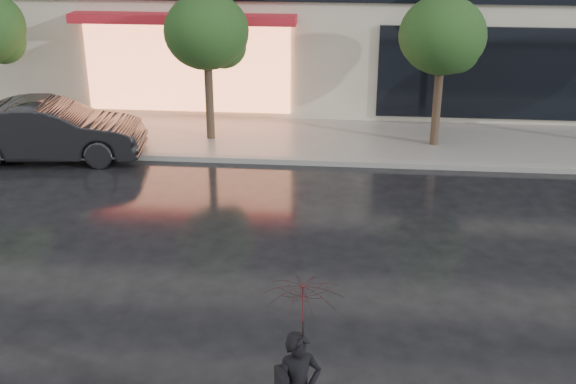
# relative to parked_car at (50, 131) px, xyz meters

# --- Properties ---
(ground) EXTENTS (120.00, 120.00, 0.00)m
(ground) POSITION_rel_parked_car_xyz_m (6.75, -8.28, -0.76)
(ground) COLOR black
(ground) RESTS_ON ground
(sidewalk_far) EXTENTS (60.00, 3.50, 0.12)m
(sidewalk_far) POSITION_rel_parked_car_xyz_m (6.75, 1.97, -0.70)
(sidewalk_far) COLOR slate
(sidewalk_far) RESTS_ON ground
(curb_far) EXTENTS (60.00, 0.25, 0.14)m
(curb_far) POSITION_rel_parked_car_xyz_m (6.75, 0.22, -0.69)
(curb_far) COLOR gray
(curb_far) RESTS_ON ground
(tree_mid_west) EXTENTS (2.20, 2.20, 3.99)m
(tree_mid_west) POSITION_rel_parked_car_xyz_m (3.81, 1.75, 2.16)
(tree_mid_west) COLOR #33261C
(tree_mid_west) RESTS_ON ground
(tree_mid_east) EXTENTS (2.20, 2.20, 3.99)m
(tree_mid_east) POSITION_rel_parked_car_xyz_m (9.81, 1.75, 2.16)
(tree_mid_east) COLOR #33261C
(tree_mid_east) RESTS_ON ground
(parked_car) EXTENTS (4.77, 2.15, 1.52)m
(parked_car) POSITION_rel_parked_car_xyz_m (0.00, 0.00, 0.00)
(parked_car) COLOR black
(parked_car) RESTS_ON ground
(pedestrian_with_umbrella) EXTENTS (1.19, 1.20, 2.20)m
(pedestrian_with_umbrella) POSITION_rel_parked_car_xyz_m (7.06, -9.77, 0.83)
(pedestrian_with_umbrella) COLOR black
(pedestrian_with_umbrella) RESTS_ON sidewalk_near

